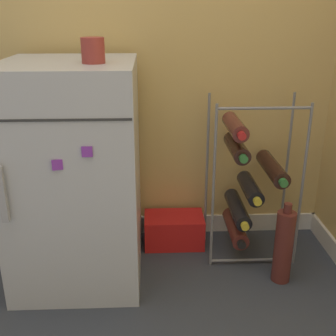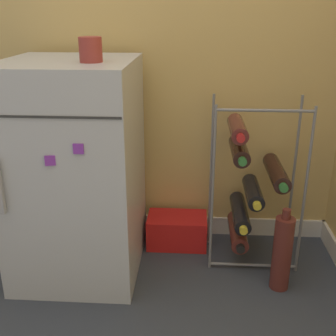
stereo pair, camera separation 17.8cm
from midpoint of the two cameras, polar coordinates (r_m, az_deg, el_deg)
The scene contains 6 objects.
ground_plane at distance 1.73m, azimuth 0.69°, elevation -17.97°, with size 14.00×14.00×0.00m, color #333842.
mini_fridge at distance 1.77m, azimuth -9.52°, elevation -0.43°, with size 0.51×0.57×0.90m.
wine_rack at distance 1.89m, azimuth 13.48°, elevation -2.29°, with size 0.39×0.33×0.74m.
soda_box at distance 2.06m, azimuth 3.73°, elevation -8.47°, with size 0.28×0.17×0.15m.
fridge_top_cup at distance 1.56m, azimuth -7.15°, elevation 15.61°, with size 0.08×0.08×0.09m.
loose_bottle_floor at distance 1.81m, azimuth 18.00°, elevation -10.96°, with size 0.08×0.08×0.36m.
Camera 2 is at (0.16, -1.34, 1.09)m, focal length 45.00 mm.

